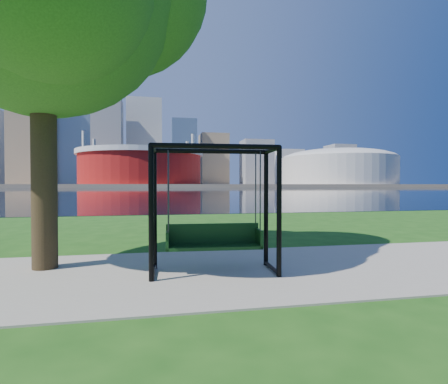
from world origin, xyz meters
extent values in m
plane|color=#1E5114|center=(0.00, 0.00, 0.00)|extent=(900.00, 900.00, 0.00)
cube|color=#9E937F|center=(0.00, -0.50, 0.01)|extent=(120.00, 4.00, 0.03)
cube|color=black|center=(0.00, 102.00, 0.01)|extent=(900.00, 180.00, 0.02)
cube|color=#937F60|center=(0.00, 306.00, 1.00)|extent=(900.00, 228.00, 2.00)
cylinder|color=maroon|center=(-10.00, 235.00, 13.00)|extent=(80.00, 80.00, 22.00)
cylinder|color=silver|center=(-10.00, 235.00, 22.50)|extent=(83.00, 83.00, 3.00)
cylinder|color=silver|center=(22.91, 254.00, 18.00)|extent=(2.00, 2.00, 32.00)
cylinder|color=silver|center=(-42.91, 254.00, 18.00)|extent=(2.00, 2.00, 32.00)
cylinder|color=silver|center=(-42.91, 216.00, 18.00)|extent=(2.00, 2.00, 32.00)
cylinder|color=silver|center=(22.91, 216.00, 18.00)|extent=(2.00, 2.00, 32.00)
cylinder|color=beige|center=(135.00, 235.00, 12.00)|extent=(84.00, 84.00, 20.00)
ellipsoid|color=beige|center=(135.00, 235.00, 21.00)|extent=(84.00, 84.00, 15.12)
cube|color=#998466|center=(-100.00, 300.00, 46.00)|extent=(26.00, 26.00, 88.00)
cube|color=slate|center=(-70.00, 325.00, 49.50)|extent=(30.00, 24.00, 95.00)
cube|color=gray|center=(-40.00, 305.00, 38.00)|extent=(24.00, 24.00, 72.00)
cube|color=silver|center=(-10.00, 335.00, 42.00)|extent=(32.00, 28.00, 80.00)
cube|color=slate|center=(25.00, 310.00, 31.00)|extent=(22.00, 22.00, 58.00)
cube|color=#998466|center=(55.00, 325.00, 26.00)|extent=(26.00, 26.00, 48.00)
cube|color=gray|center=(95.00, 315.00, 23.00)|extent=(28.00, 24.00, 42.00)
cube|color=silver|center=(135.00, 340.00, 20.00)|extent=(30.00, 26.00, 36.00)
cube|color=gray|center=(185.00, 320.00, 22.00)|extent=(24.00, 24.00, 40.00)
cube|color=#998466|center=(225.00, 335.00, 18.00)|extent=(26.00, 26.00, 32.00)
sphere|color=#998466|center=(-100.00, 300.00, 93.50)|extent=(10.00, 10.00, 10.00)
cylinder|color=black|center=(-1.70, -0.97, 1.12)|extent=(0.09, 0.09, 2.25)
cylinder|color=black|center=(0.45, -1.11, 1.12)|extent=(0.09, 0.09, 2.25)
cylinder|color=black|center=(-1.65, -0.09, 1.12)|extent=(0.09, 0.09, 2.25)
cylinder|color=black|center=(0.50, -0.23, 1.12)|extent=(0.09, 0.09, 2.25)
cylinder|color=black|center=(-0.63, -1.04, 2.25)|extent=(2.15, 0.22, 0.09)
cylinder|color=black|center=(-0.57, -0.16, 2.25)|extent=(2.15, 0.22, 0.09)
cylinder|color=black|center=(-1.67, -0.53, 2.25)|extent=(0.14, 0.88, 0.09)
cylinder|color=black|center=(-1.67, -0.53, 0.08)|extent=(0.13, 0.88, 0.07)
cylinder|color=black|center=(0.47, -0.67, 2.25)|extent=(0.14, 0.88, 0.09)
cylinder|color=black|center=(0.47, -0.67, 0.08)|extent=(0.13, 0.88, 0.07)
cube|color=black|center=(-0.60, -0.60, 0.49)|extent=(1.74, 0.55, 0.06)
cube|color=black|center=(-0.59, -0.41, 0.70)|extent=(1.71, 0.16, 0.37)
cube|color=black|center=(-1.42, -0.55, 0.63)|extent=(0.08, 0.44, 0.33)
cube|color=black|center=(0.22, -0.65, 0.63)|extent=(0.08, 0.44, 0.33)
cylinder|color=#343439|center=(-1.42, -0.73, 1.49)|extent=(0.02, 0.02, 1.42)
cylinder|color=#343439|center=(0.19, -0.83, 1.49)|extent=(0.02, 0.02, 1.42)
cylinder|color=#343439|center=(-1.39, -0.37, 1.49)|extent=(0.02, 0.02, 1.42)
cylinder|color=#343439|center=(0.22, -0.47, 1.49)|extent=(0.02, 0.02, 1.42)
cylinder|color=#2E2414|center=(-3.68, 0.34, 2.27)|extent=(0.45, 0.45, 4.55)
camera|label=1|loc=(-1.66, -6.76, 1.61)|focal=28.00mm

